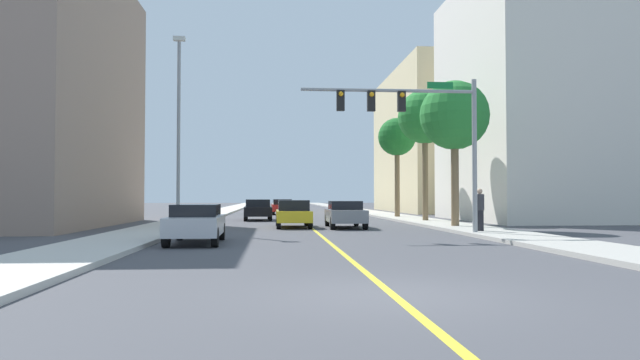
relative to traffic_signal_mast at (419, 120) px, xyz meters
The scene contains 19 objects.
ground 29.00m from the traffic_signal_mast, 98.11° to the left, with size 192.00×192.00×0.00m, color #47474C.
sidewalk_left 30.92m from the traffic_signal_mast, 112.08° to the left, with size 2.89×168.00×0.15m, color beige.
sidewalk_right 28.91m from the traffic_signal_mast, 83.13° to the left, with size 2.89×168.00×0.15m, color #B2ADA3.
lane_marking_center 29.00m from the traffic_signal_mast, 98.11° to the left, with size 0.16×144.00×0.01m, color yellow.
building_left_near 22.65m from the traffic_signal_mast, 156.00° to the left, with size 11.14×16.23×14.60m, color gray.
building_right_near 20.16m from the traffic_signal_mast, 46.79° to the left, with size 13.37×14.07×16.47m, color silver.
building_right_far 40.04m from the traffic_signal_mast, 71.98° to the left, with size 10.88×22.14×15.27m, color beige.
traffic_signal_mast is the anchor object (origin of this frame).
street_lamp 11.42m from the traffic_signal_mast, 157.45° to the left, with size 0.56×0.28×9.16m.
palm_near 6.02m from the traffic_signal_mast, 57.83° to the left, with size 3.51×3.51×7.38m.
palm_mid 12.35m from the traffic_signal_mast, 73.54° to the left, with size 3.38×3.38×8.19m.
palm_far 18.71m from the traffic_signal_mast, 80.26° to the left, with size 2.82×2.82×7.35m.
car_gray 7.85m from the traffic_signal_mast, 109.89° to the left, with size 1.90×4.52×1.40m.
car_black 18.11m from the traffic_signal_mast, 113.67° to the left, with size 1.98×4.59×1.43m.
car_red 29.00m from the traffic_signal_mast, 100.53° to the left, with size 2.03×4.39×1.39m.
car_green 31.26m from the traffic_signal_mast, 104.10° to the left, with size 1.93×4.13×1.31m.
car_silver 10.06m from the traffic_signal_mast, 160.73° to the right, with size 1.83×4.25×1.36m.
car_yellow 9.43m from the traffic_signal_mast, 125.73° to the left, with size 1.83×4.31×1.44m.
pedestrian 4.77m from the traffic_signal_mast, 15.46° to the left, with size 0.38×0.38×1.83m.
Camera 1 is at (-1.98, -9.26, 1.63)m, focal length 31.72 mm.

